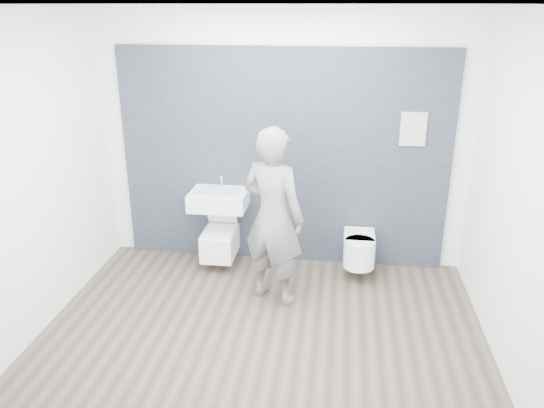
# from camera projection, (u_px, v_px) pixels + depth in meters

# --- Properties ---
(ground) EXTENTS (4.00, 4.00, 0.00)m
(ground) POSITION_uv_depth(u_px,v_px,m) (263.00, 328.00, 4.89)
(ground) COLOR brown
(ground) RESTS_ON ground
(room_shell) EXTENTS (4.00, 4.00, 4.00)m
(room_shell) POSITION_uv_depth(u_px,v_px,m) (262.00, 145.00, 4.27)
(room_shell) COLOR white
(room_shell) RESTS_ON ground
(tile_wall) EXTENTS (3.60, 0.06, 2.40)m
(tile_wall) POSITION_uv_depth(u_px,v_px,m) (282.00, 257.00, 6.25)
(tile_wall) COLOR black
(tile_wall) RESTS_ON ground
(washbasin) EXTENTS (0.62, 0.46, 0.46)m
(washbasin) POSITION_uv_depth(u_px,v_px,m) (219.00, 199.00, 5.81)
(washbasin) COLOR white
(washbasin) RESTS_ON ground
(toilet_square) EXTENTS (0.35, 0.51, 0.64)m
(toilet_square) POSITION_uv_depth(u_px,v_px,m) (220.00, 241.00, 5.97)
(toilet_square) COLOR white
(toilet_square) RESTS_ON ground
(toilet_rounded) EXTENTS (0.34, 0.57, 0.31)m
(toilet_rounded) POSITION_uv_depth(u_px,v_px,m) (359.00, 249.00, 5.74)
(toilet_rounded) COLOR white
(toilet_rounded) RESTS_ON ground
(info_placard) EXTENTS (0.26, 0.03, 0.35)m
(info_placard) POSITION_uv_depth(u_px,v_px,m) (400.00, 266.00, 6.04)
(info_placard) COLOR white
(info_placard) RESTS_ON ground
(visitor) EXTENTS (0.76, 0.65, 1.77)m
(visitor) POSITION_uv_depth(u_px,v_px,m) (273.00, 217.00, 5.08)
(visitor) COLOR slate
(visitor) RESTS_ON ground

